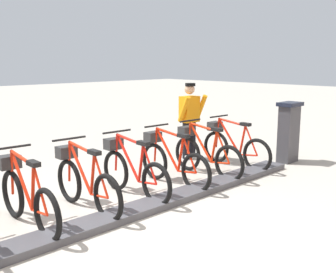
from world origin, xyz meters
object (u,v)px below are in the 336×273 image
at_px(bike_docked_2, 171,161).
at_px(worker_near_rack, 190,118).
at_px(bike_docked_3, 132,170).
at_px(bike_docked_0, 233,146).
at_px(bike_docked_1, 205,153).
at_px(bike_docked_4, 84,181).
at_px(bike_docked_5, 26,195).
at_px(payment_kiosk, 288,131).

height_order(bike_docked_2, worker_near_rack, worker_near_rack).
height_order(bike_docked_3, worker_near_rack, worker_near_rack).
bearing_deg(bike_docked_0, worker_near_rack, 6.54).
bearing_deg(worker_near_rack, bike_docked_0, -173.46).
bearing_deg(bike_docked_1, bike_docked_4, 90.00).
bearing_deg(worker_near_rack, bike_docked_5, 104.28).
bearing_deg(payment_kiosk, worker_near_rack, 37.82).
bearing_deg(bike_docked_3, bike_docked_2, -90.00).
height_order(bike_docked_1, bike_docked_2, same).
bearing_deg(bike_docked_0, bike_docked_4, 90.00).
distance_m(payment_kiosk, bike_docked_4, 4.73).
bearing_deg(bike_docked_4, bike_docked_1, -90.00).
height_order(payment_kiosk, worker_near_rack, worker_near_rack).
xyz_separation_m(bike_docked_4, worker_near_rack, (1.09, -3.40, 0.48)).
bearing_deg(bike_docked_1, bike_docked_2, 90.00).
bearing_deg(bike_docked_2, payment_kiosk, -101.06).
bearing_deg(bike_docked_4, worker_near_rack, -72.23).
bearing_deg(bike_docked_1, worker_near_rack, -34.77).
relative_size(bike_docked_3, bike_docked_4, 1.00).
bearing_deg(bike_docked_4, bike_docked_3, -90.00).
relative_size(bike_docked_1, bike_docked_2, 1.00).
bearing_deg(bike_docked_1, bike_docked_5, 90.00).
bearing_deg(bike_docked_0, bike_docked_5, 90.00).
xyz_separation_m(bike_docked_3, bike_docked_5, (0.00, 1.76, 0.00)).
xyz_separation_m(bike_docked_1, worker_near_rack, (1.09, -0.76, 0.48)).
xyz_separation_m(payment_kiosk, bike_docked_1, (0.57, 2.04, -0.24)).
relative_size(bike_docked_0, bike_docked_2, 1.00).
height_order(bike_docked_0, bike_docked_3, same).
xyz_separation_m(payment_kiosk, worker_near_rack, (1.66, 1.29, 0.24)).
bearing_deg(bike_docked_4, bike_docked_2, -90.00).
distance_m(bike_docked_2, bike_docked_3, 0.88).
bearing_deg(bike_docked_5, bike_docked_4, -90.00).
bearing_deg(bike_docked_5, bike_docked_3, -90.00).
bearing_deg(bike_docked_3, bike_docked_5, 90.00).
relative_size(payment_kiosk, bike_docked_0, 0.74).
bearing_deg(payment_kiosk, bike_docked_3, 81.46).
distance_m(payment_kiosk, bike_docked_5, 5.60).
relative_size(bike_docked_4, bike_docked_5, 1.00).
relative_size(bike_docked_2, bike_docked_3, 1.00).
relative_size(bike_docked_0, bike_docked_3, 1.00).
relative_size(payment_kiosk, bike_docked_2, 0.74).
distance_m(bike_docked_3, bike_docked_5, 1.76).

